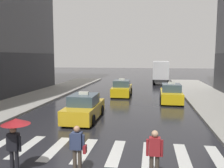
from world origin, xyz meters
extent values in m
cube|color=silver|center=(-2.70, 3.00, 0.00)|extent=(0.50, 2.80, 0.01)
cube|color=silver|center=(-1.35, 3.00, 0.00)|extent=(0.50, 2.80, 0.01)
cube|color=silver|center=(0.00, 3.00, 0.00)|extent=(0.50, 2.80, 0.01)
cube|color=silver|center=(1.35, 3.00, 0.00)|extent=(0.50, 2.80, 0.01)
cube|color=silver|center=(2.70, 3.00, 0.00)|extent=(0.50, 2.80, 0.01)
cube|color=silver|center=(4.05, 3.00, 0.00)|extent=(0.50, 2.80, 0.01)
cube|color=silver|center=(5.40, 3.00, 0.00)|extent=(0.50, 2.80, 0.01)
cube|color=gold|center=(-1.45, 8.00, 0.56)|extent=(1.84, 4.52, 0.84)
cube|color=#384C5B|center=(-1.45, 7.90, 1.30)|extent=(1.62, 2.11, 0.64)
cube|color=silver|center=(-1.45, 7.90, 1.71)|extent=(0.60, 0.25, 0.18)
cylinder|color=black|center=(-2.32, 9.34, 0.33)|extent=(0.23, 0.66, 0.66)
cylinder|color=black|center=(-0.61, 9.35, 0.33)|extent=(0.23, 0.66, 0.66)
cylinder|color=black|center=(-2.30, 6.64, 0.33)|extent=(0.23, 0.66, 0.66)
cylinder|color=black|center=(-0.59, 6.65, 0.33)|extent=(0.23, 0.66, 0.66)
cube|color=#F2EAB2|center=(-2.10, 10.26, 0.60)|extent=(0.20, 0.04, 0.14)
cube|color=#F2EAB2|center=(-0.84, 10.27, 0.60)|extent=(0.20, 0.04, 0.14)
cube|color=yellow|center=(4.52, 15.01, 0.56)|extent=(1.89, 4.54, 0.84)
cube|color=#384C5B|center=(4.52, 14.91, 1.30)|extent=(1.64, 2.13, 0.64)
cube|color=silver|center=(4.52, 14.91, 1.71)|extent=(0.60, 0.25, 0.18)
cylinder|color=black|center=(3.70, 16.38, 0.33)|extent=(0.23, 0.66, 0.66)
cylinder|color=black|center=(5.41, 16.34, 0.33)|extent=(0.23, 0.66, 0.66)
cylinder|color=black|center=(3.64, 13.68, 0.33)|extent=(0.23, 0.66, 0.66)
cylinder|color=black|center=(5.35, 13.64, 0.33)|extent=(0.23, 0.66, 0.66)
cube|color=#F2EAB2|center=(3.94, 17.29, 0.60)|extent=(0.20, 0.04, 0.14)
cube|color=#F2EAB2|center=(5.20, 17.26, 0.60)|extent=(0.20, 0.04, 0.14)
cube|color=yellow|center=(-0.21, 17.70, 0.56)|extent=(1.89, 4.54, 0.84)
cube|color=#384C5B|center=(-0.21, 17.60, 1.30)|extent=(1.64, 2.13, 0.64)
cube|color=silver|center=(-0.21, 17.60, 1.71)|extent=(0.60, 0.25, 0.18)
cylinder|color=black|center=(-1.09, 19.03, 0.33)|extent=(0.23, 0.66, 0.66)
cylinder|color=black|center=(0.62, 19.07, 0.33)|extent=(0.23, 0.66, 0.66)
cylinder|color=black|center=(-1.04, 16.33, 0.33)|extent=(0.23, 0.66, 0.66)
cylinder|color=black|center=(0.67, 16.37, 0.33)|extent=(0.23, 0.66, 0.66)
cube|color=#F2EAB2|center=(-0.89, 19.96, 0.60)|extent=(0.20, 0.04, 0.14)
cube|color=#F2EAB2|center=(0.37, 19.98, 0.60)|extent=(0.20, 0.04, 0.14)
cube|color=#2D2D2D|center=(4.18, 30.04, 0.65)|extent=(2.05, 6.66, 0.40)
cube|color=silver|center=(4.31, 33.34, 1.90)|extent=(2.17, 1.88, 2.10)
cube|color=#384C5B|center=(4.34, 34.26, 2.27)|extent=(1.89, 0.11, 0.95)
cube|color=silver|center=(4.15, 29.14, 2.10)|extent=(2.38, 4.88, 2.50)
cylinder|color=black|center=(3.30, 33.18, 0.45)|extent=(0.31, 0.91, 0.90)
cylinder|color=black|center=(5.30, 33.10, 0.45)|extent=(0.31, 0.91, 0.90)
cylinder|color=black|center=(3.13, 28.64, 0.45)|extent=(0.31, 0.91, 0.90)
cylinder|color=black|center=(5.12, 28.56, 0.45)|extent=(0.31, 0.91, 0.90)
cylinder|color=black|center=(-1.93, 0.65, 0.41)|extent=(0.14, 0.14, 0.82)
cylinder|color=black|center=(-1.75, 0.65, 0.41)|extent=(0.14, 0.14, 0.82)
cube|color=black|center=(-1.84, 0.65, 1.12)|extent=(0.36, 0.24, 0.60)
sphere|color=#9E7051|center=(-1.84, 0.65, 1.54)|extent=(0.22, 0.22, 0.22)
cylinder|color=black|center=(-2.07, 0.65, 1.07)|extent=(0.09, 0.09, 0.55)
cylinder|color=black|center=(-1.61, 0.65, 1.07)|extent=(0.09, 0.09, 0.55)
cylinder|color=#4C4C4C|center=(-1.72, 0.65, 1.42)|extent=(0.02, 0.02, 1.00)
cone|color=maroon|center=(-1.72, 0.65, 1.84)|extent=(0.96, 0.96, 0.20)
cylinder|color=#473D33|center=(0.17, 1.09, 0.41)|extent=(0.14, 0.14, 0.82)
cylinder|color=#473D33|center=(0.35, 1.09, 0.41)|extent=(0.14, 0.14, 0.82)
cube|color=#2D3856|center=(0.26, 1.09, 1.12)|extent=(0.36, 0.24, 0.60)
sphere|color=#9E7051|center=(0.26, 1.09, 1.54)|extent=(0.22, 0.22, 0.22)
cylinder|color=#2D3856|center=(0.03, 1.09, 1.07)|extent=(0.09, 0.09, 0.55)
cylinder|color=#2D3856|center=(0.49, 1.09, 1.07)|extent=(0.09, 0.09, 0.55)
cube|color=maroon|center=(0.54, 1.09, 0.84)|extent=(0.10, 0.20, 0.28)
cylinder|color=#473D33|center=(2.80, 1.01, 0.41)|extent=(0.14, 0.14, 0.82)
cylinder|color=#473D33|center=(2.98, 1.01, 0.41)|extent=(0.14, 0.14, 0.82)
cube|color=maroon|center=(2.89, 1.01, 1.12)|extent=(0.36, 0.24, 0.60)
sphere|color=tan|center=(2.89, 1.01, 1.54)|extent=(0.22, 0.22, 0.22)
cylinder|color=maroon|center=(2.66, 1.01, 1.07)|extent=(0.09, 0.09, 0.55)
cylinder|color=maroon|center=(3.12, 1.01, 1.07)|extent=(0.09, 0.09, 0.55)
camera|label=1|loc=(2.74, -6.53, 3.99)|focal=38.25mm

